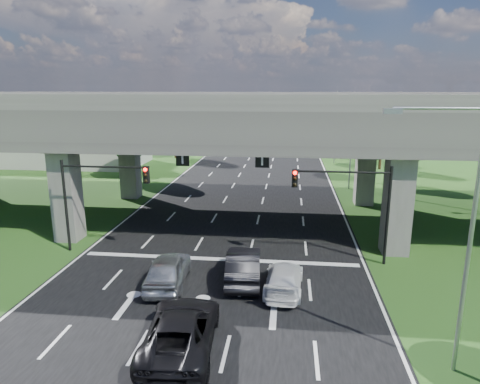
% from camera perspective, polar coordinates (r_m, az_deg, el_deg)
% --- Properties ---
extents(ground, '(160.00, 160.00, 0.00)m').
position_cam_1_polar(ground, '(23.70, -4.18, -12.23)').
color(ground, '#274A18').
rests_on(ground, ground).
extents(road, '(18.00, 120.00, 0.03)m').
position_cam_1_polar(road, '(32.86, -0.96, -4.63)').
color(road, black).
rests_on(road, ground).
extents(overpass, '(80.00, 15.00, 10.00)m').
position_cam_1_polar(overpass, '(33.27, -0.56, 9.51)').
color(overpass, '#3C3937').
rests_on(overpass, ground).
extents(warehouse, '(20.00, 10.00, 4.00)m').
position_cam_1_polar(warehouse, '(64.06, -21.64, 5.24)').
color(warehouse, '#9E9E99').
rests_on(warehouse, ground).
extents(signal_right, '(5.76, 0.54, 6.00)m').
position_cam_1_polar(signal_right, '(25.89, 14.62, -0.53)').
color(signal_right, black).
rests_on(signal_right, ground).
extents(signal_left, '(5.76, 0.54, 6.00)m').
position_cam_1_polar(signal_left, '(28.26, -18.60, 0.38)').
color(signal_left, black).
rests_on(signal_left, ground).
extents(streetlight_near, '(3.38, 0.25, 10.00)m').
position_cam_1_polar(streetlight_near, '(16.70, 27.35, -3.52)').
color(streetlight_near, gray).
rests_on(streetlight_near, ground).
extents(streetlight_far, '(3.38, 0.25, 10.00)m').
position_cam_1_polar(streetlight_far, '(45.54, 14.21, 7.61)').
color(streetlight_far, gray).
rests_on(streetlight_far, ground).
extents(streetlight_beyond, '(3.38, 0.25, 10.00)m').
position_cam_1_polar(streetlight_beyond, '(61.38, 12.30, 9.18)').
color(streetlight_beyond, gray).
rests_on(streetlight_beyond, ground).
extents(tree_left_near, '(4.50, 4.50, 7.80)m').
position_cam_1_polar(tree_left_near, '(50.58, -14.52, 6.99)').
color(tree_left_near, black).
rests_on(tree_left_near, ground).
extents(tree_left_mid, '(3.91, 3.90, 6.76)m').
position_cam_1_polar(tree_left_mid, '(59.15, -14.46, 7.27)').
color(tree_left_mid, black).
rests_on(tree_left_mid, ground).
extents(tree_left_far, '(4.80, 4.80, 8.32)m').
position_cam_1_polar(tree_left_far, '(65.40, -8.69, 8.97)').
color(tree_left_far, black).
rests_on(tree_left_far, ground).
extents(tree_right_near, '(4.20, 4.20, 7.28)m').
position_cam_1_polar(tree_right_near, '(50.08, 16.90, 6.40)').
color(tree_right_near, black).
rests_on(tree_right_near, ground).
extents(tree_right_mid, '(3.91, 3.90, 6.76)m').
position_cam_1_polar(tree_right_mid, '(58.49, 18.43, 6.94)').
color(tree_right_mid, black).
rests_on(tree_right_mid, ground).
extents(tree_right_far, '(4.50, 4.50, 7.80)m').
position_cam_1_polar(tree_right_far, '(65.64, 13.63, 8.48)').
color(tree_right_far, black).
rests_on(tree_right_far, ground).
extents(car_silver, '(2.40, 5.12, 1.70)m').
position_cam_1_polar(car_silver, '(23.58, -9.59, -10.19)').
color(car_silver, '#B6B9BE').
rests_on(car_silver, road).
extents(car_dark, '(2.17, 5.26, 1.70)m').
position_cam_1_polar(car_dark, '(23.77, 0.45, -9.78)').
color(car_dark, black).
rests_on(car_dark, road).
extents(car_white, '(2.14, 4.74, 1.35)m').
position_cam_1_polar(car_white, '(22.78, 5.88, -11.42)').
color(car_white, silver).
rests_on(car_white, road).
extents(car_trailing, '(3.14, 6.08, 1.64)m').
position_cam_1_polar(car_trailing, '(18.28, -7.86, -17.75)').
color(car_trailing, black).
rests_on(car_trailing, road).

